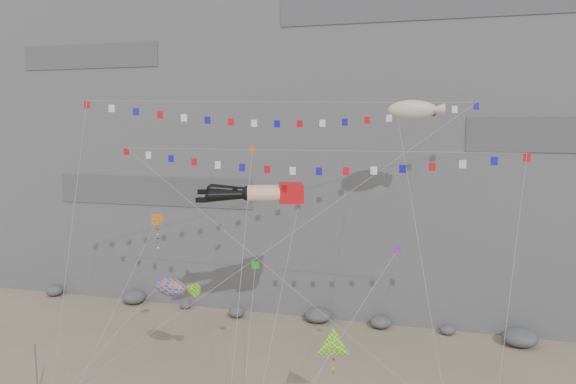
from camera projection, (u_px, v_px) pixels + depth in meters
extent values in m
cube|color=slate|center=(348.00, 72.00, 65.42)|extent=(80.00, 28.00, 50.00)
cylinder|color=gray|center=(36.00, 370.00, 38.95)|extent=(0.12, 0.12, 3.81)
cube|color=red|center=(291.00, 193.00, 43.31)|extent=(2.49, 2.91, 1.45)
cylinder|color=#FFBF9F|center=(264.00, 194.00, 42.48)|extent=(2.68, 1.81, 1.07)
sphere|color=black|center=(247.00, 194.00, 42.42)|extent=(0.98, 0.98, 0.98)
cone|color=black|center=(228.00, 195.00, 42.35)|extent=(3.07, 1.80, 1.00)
cube|color=black|center=(202.00, 200.00, 42.29)|extent=(1.04, 0.71, 0.36)
cylinder|color=#FFBF9F|center=(263.00, 192.00, 43.92)|extent=(2.68, 1.81, 1.07)
sphere|color=black|center=(248.00, 192.00, 43.86)|extent=(0.98, 0.98, 0.98)
cone|color=black|center=(229.00, 190.00, 43.77)|extent=(3.09, 1.81, 1.07)
cube|color=black|center=(204.00, 192.00, 43.68)|extent=(1.04, 0.71, 0.36)
cylinder|color=gray|center=(272.00, 311.00, 36.36)|extent=(0.03, 0.03, 20.84)
cylinder|color=gray|center=(176.00, 244.00, 40.33)|extent=(0.03, 0.03, 27.12)
cylinder|color=gray|center=(388.00, 287.00, 35.81)|extent=(0.03, 0.03, 22.09)
cylinder|color=gray|center=(115.00, 308.00, 39.53)|extent=(0.03, 0.03, 13.67)
cylinder|color=gray|center=(115.00, 342.00, 39.76)|extent=(0.03, 0.03, 10.62)
cylinder|color=gray|center=(430.00, 256.00, 37.80)|extent=(0.03, 0.03, 24.48)
cylinder|color=gray|center=(240.00, 283.00, 36.95)|extent=(0.03, 0.03, 21.96)
cylinder|color=gray|center=(335.00, 346.00, 34.47)|extent=(0.03, 0.03, 15.59)
cylinder|color=gray|center=(248.00, 349.00, 36.22)|extent=(0.03, 0.03, 12.87)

